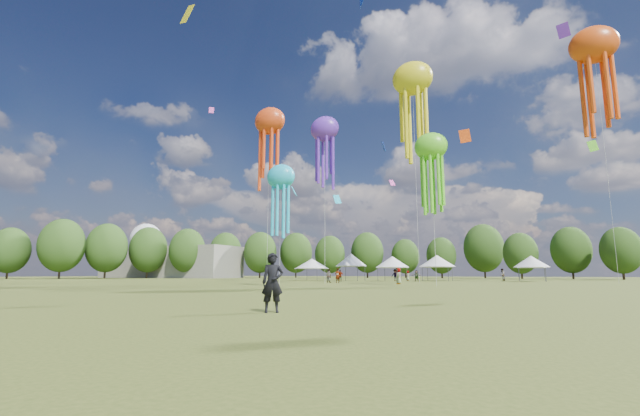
% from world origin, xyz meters
% --- Properties ---
extents(ground, '(300.00, 300.00, 0.00)m').
position_xyz_m(ground, '(0.00, 0.00, 0.00)').
color(ground, '#384416').
rests_on(ground, ground).
extents(observer_main, '(0.80, 0.75, 1.83)m').
position_xyz_m(observer_main, '(6.72, -1.51, 0.92)').
color(observer_main, black).
rests_on(observer_main, ground).
extents(spectator_near, '(0.95, 0.81, 1.73)m').
position_xyz_m(spectator_near, '(-8.76, 36.55, 0.86)').
color(spectator_near, gray).
rests_on(spectator_near, ground).
extents(spectators_far, '(22.53, 26.17, 1.92)m').
position_xyz_m(spectators_far, '(-1.08, 49.31, 0.89)').
color(spectators_far, gray).
rests_on(spectators_far, ground).
extents(festival_tents, '(39.18, 10.72, 4.35)m').
position_xyz_m(festival_tents, '(-4.40, 53.82, 3.03)').
color(festival_tents, '#47474C').
rests_on(festival_tents, ground).
extents(show_kites, '(48.78, 28.65, 32.41)m').
position_xyz_m(show_kites, '(3.23, 40.22, 22.70)').
color(show_kites, '#632ABC').
rests_on(show_kites, ground).
extents(small_kites, '(64.66, 54.48, 43.05)m').
position_xyz_m(small_kites, '(1.59, 42.81, 30.70)').
color(small_kites, '#632ABC').
rests_on(small_kites, ground).
extents(treeline, '(201.57, 95.24, 13.43)m').
position_xyz_m(treeline, '(-3.87, 62.51, 6.54)').
color(treeline, '#38281C').
rests_on(treeline, ground).
extents(hangar, '(40.00, 12.00, 8.00)m').
position_xyz_m(hangar, '(-72.00, 72.00, 4.00)').
color(hangar, gray).
rests_on(hangar, ground).
extents(radome, '(9.00, 9.00, 16.00)m').
position_xyz_m(radome, '(-88.00, 78.00, 9.99)').
color(radome, white).
rests_on(radome, ground).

